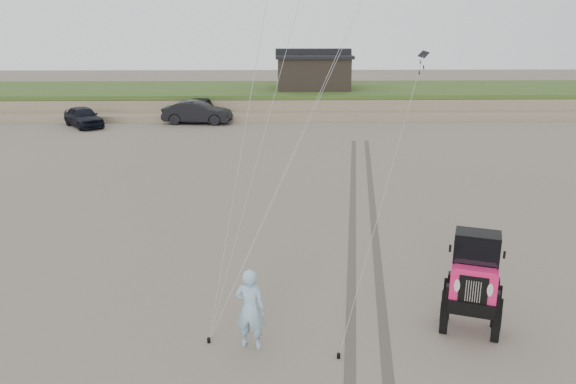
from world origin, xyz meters
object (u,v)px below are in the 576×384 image
truck_a (83,117)px  jeep (472,294)px  cabin (313,71)px  truck_b (197,112)px  truck_c (200,109)px  man (250,309)px

truck_a → jeep: bearing=-94.3°
cabin → truck_a: size_ratio=1.49×
jeep → cabin: bearing=112.4°
cabin → truck_b: bearing=-140.2°
truck_a → truck_b: 8.05m
cabin → truck_c: cabin is taller
truck_a → man: man is taller
truck_c → truck_a: bearing=-150.0°
truck_c → jeep: (10.41, -31.49, 0.21)m
cabin → jeep: cabin is taller
cabin → truck_a: cabin is taller
jeep → man: size_ratio=2.74×
truck_b → jeep: jeep is taller
truck_a → truck_b: (7.95, 1.23, 0.10)m
cabin → truck_c: size_ratio=1.20×
truck_c → jeep: size_ratio=1.02×
truck_a → truck_c: truck_c is taller
jeep → man: jeep is taller
cabin → man: bearing=-95.9°
truck_c → man: size_ratio=2.78×
cabin → jeep: 37.15m
jeep → truck_c: bearing=128.7°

